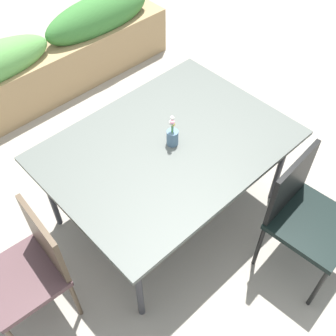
{
  "coord_description": "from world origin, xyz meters",
  "views": [
    {
      "loc": [
        -1.31,
        -1.43,
        2.67
      ],
      "look_at": [
        -0.01,
        -0.05,
        0.5
      ],
      "focal_mm": 43.65,
      "sensor_mm": 36.0,
      "label": 1
    }
  ],
  "objects_px": {
    "dining_table": "(168,149)",
    "chair_end_left": "(30,267)",
    "flower_vase": "(172,135)",
    "chair_near_right": "(305,212)",
    "planter_box": "(52,60)"
  },
  "relations": [
    {
      "from": "chair_end_left",
      "to": "chair_near_right",
      "type": "xyz_separation_m",
      "value": [
        1.46,
        -0.89,
        0.03
      ]
    },
    {
      "from": "chair_end_left",
      "to": "planter_box",
      "type": "distance_m",
      "value": 2.27
    },
    {
      "from": "flower_vase",
      "to": "planter_box",
      "type": "distance_m",
      "value": 1.92
    },
    {
      "from": "chair_end_left",
      "to": "flower_vase",
      "type": "height_order",
      "value": "flower_vase"
    },
    {
      "from": "chair_end_left",
      "to": "planter_box",
      "type": "height_order",
      "value": "chair_end_left"
    },
    {
      "from": "dining_table",
      "to": "chair_end_left",
      "type": "distance_m",
      "value": 1.12
    },
    {
      "from": "chair_end_left",
      "to": "chair_near_right",
      "type": "height_order",
      "value": "chair_near_right"
    },
    {
      "from": "chair_end_left",
      "to": "chair_near_right",
      "type": "relative_size",
      "value": 0.95
    },
    {
      "from": "dining_table",
      "to": "flower_vase",
      "type": "xyz_separation_m",
      "value": [
        0.02,
        -0.02,
        0.12
      ]
    },
    {
      "from": "dining_table",
      "to": "chair_near_right",
      "type": "height_order",
      "value": "chair_near_right"
    },
    {
      "from": "dining_table",
      "to": "planter_box",
      "type": "distance_m",
      "value": 1.88
    },
    {
      "from": "chair_near_right",
      "to": "dining_table",
      "type": "bearing_deg",
      "value": -72.47
    },
    {
      "from": "chair_near_right",
      "to": "flower_vase",
      "type": "relative_size",
      "value": 3.77
    },
    {
      "from": "dining_table",
      "to": "flower_vase",
      "type": "relative_size",
      "value": 6.57
    },
    {
      "from": "chair_near_right",
      "to": "planter_box",
      "type": "distance_m",
      "value": 2.74
    }
  ]
}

